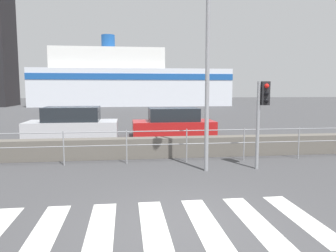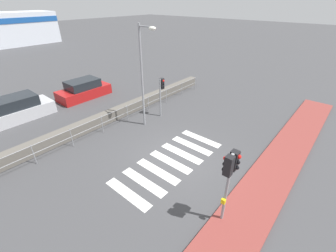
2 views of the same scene
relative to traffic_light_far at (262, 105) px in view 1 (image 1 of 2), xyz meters
The scene contains 9 objects.
ground_plane 5.05m from the traffic_light_far, 128.97° to the right, with size 160.00×160.00×0.00m, color #424244.
crosswalk 5.36m from the traffic_light_far, 133.51° to the right, with size 5.85×2.40×0.01m.
seawall 3.90m from the traffic_light_far, 145.30° to the left, with size 19.11×0.55×0.68m.
harbor_fence 3.38m from the traffic_light_far, 158.44° to the left, with size 17.23×0.04×1.07m.
traffic_light_far is the anchor object (origin of this frame).
streetlamp 2.43m from the traffic_light_far, behind, with size 0.32×1.20×5.85m.
ferry_boat 36.91m from the traffic_light_far, 95.58° to the left, with size 26.53×6.23×9.51m.
parked_car_silver 9.49m from the traffic_light_far, 133.18° to the left, with size 4.23×1.90×1.49m.
parked_car_red 7.16m from the traffic_light_far, 103.01° to the left, with size 3.99×1.82×1.40m.
Camera 1 is at (-0.97, -5.37, 2.35)m, focal length 35.00 mm.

